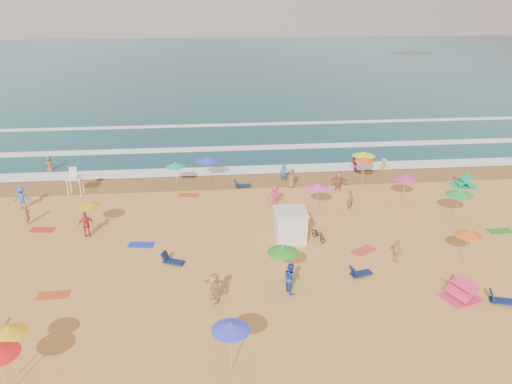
{
  "coord_description": "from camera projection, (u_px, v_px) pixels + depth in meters",
  "views": [
    {
      "loc": [
        -1.87,
        -29.11,
        15.87
      ],
      "look_at": [
        1.58,
        6.0,
        1.5
      ],
      "focal_mm": 35.0,
      "sensor_mm": 36.0,
      "label": 1
    }
  ],
  "objects": [
    {
      "name": "ground",
      "position": [
        241.0,
        248.0,
        32.98
      ],
      "size": [
        220.0,
        220.0,
        0.0
      ],
      "primitive_type": "plane",
      "color": "gold",
      "rests_on": "ground"
    },
    {
      "name": "ocean",
      "position": [
        215.0,
        66.0,
        110.4
      ],
      "size": [
        220.0,
        140.0,
        0.18
      ],
      "primitive_type": "cube",
      "color": "#0C4756",
      "rests_on": "ground"
    },
    {
      "name": "wet_sand",
      "position": [
        231.0,
        181.0,
        44.5
      ],
      "size": [
        220.0,
        220.0,
        0.0
      ],
      "primitive_type": "plane",
      "color": "olive",
      "rests_on": "ground"
    },
    {
      "name": "surf_foam",
      "position": [
        227.0,
        150.0,
        52.6
      ],
      "size": [
        200.0,
        18.7,
        0.05
      ],
      "color": "white",
      "rests_on": "ground"
    },
    {
      "name": "cabana",
      "position": [
        290.0,
        226.0,
        33.78
      ],
      "size": [
        2.0,
        2.0,
        2.0
      ],
      "primitive_type": "cube",
      "color": "silver",
      "rests_on": "ground"
    },
    {
      "name": "cabana_roof",
      "position": [
        291.0,
        212.0,
        33.38
      ],
      "size": [
        2.2,
        2.2,
        0.12
      ],
      "primitive_type": "cube",
      "color": "silver",
      "rests_on": "cabana"
    },
    {
      "name": "bicycle",
      "position": [
        318.0,
        234.0,
        33.89
      ],
      "size": [
        1.08,
        1.7,
        0.84
      ],
      "primitive_type": "imported",
      "rotation": [
        0.0,
        0.0,
        0.35
      ],
      "color": "black",
      "rests_on": "ground"
    },
    {
      "name": "lifeguard_stand",
      "position": [
        75.0,
        184.0,
        40.99
      ],
      "size": [
        1.2,
        1.2,
        2.1
      ],
      "primitive_type": null,
      "color": "white",
      "rests_on": "ground"
    },
    {
      "name": "beach_umbrellas",
      "position": [
        255.0,
        211.0,
        33.18
      ],
      "size": [
        42.41,
        26.3,
        0.76
      ],
      "color": "gold",
      "rests_on": "ground"
    },
    {
      "name": "loungers",
      "position": [
        309.0,
        256.0,
        31.67
      ],
      "size": [
        50.56,
        20.87,
        0.34
      ],
      "color": "#0F1F4B",
      "rests_on": "ground"
    },
    {
      "name": "towels",
      "position": [
        327.0,
        260.0,
        31.47
      ],
      "size": [
        38.88,
        26.62,
        0.03
      ],
      "color": "#D7471A",
      "rests_on": "ground"
    },
    {
      "name": "popup_tents",
      "position": [
        463.0,
        222.0,
        35.28
      ],
      "size": [
        10.66,
        18.31,
        1.2
      ],
      "color": "#E6335E",
      "rests_on": "ground"
    },
    {
      "name": "beachgoers",
      "position": [
        207.0,
        212.0,
        36.3
      ],
      "size": [
        38.51,
        28.65,
        2.1
      ],
      "color": "tan",
      "rests_on": "ground"
    }
  ]
}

